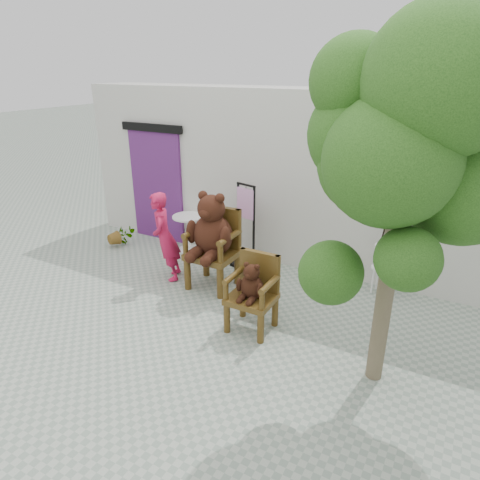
{
  "coord_description": "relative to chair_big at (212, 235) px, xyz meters",
  "views": [
    {
      "loc": [
        2.41,
        -3.93,
        3.34
      ],
      "look_at": [
        -0.37,
        1.2,
        0.95
      ],
      "focal_mm": 32.0,
      "sensor_mm": 36.0,
      "label": 1
    }
  ],
  "objects": [
    {
      "name": "ground_plane",
      "position": [
        0.92,
        -1.31,
        -0.89
      ],
      "size": [
        60.0,
        60.0,
        0.0
      ],
      "primitive_type": "plane",
      "color": "gray",
      "rests_on": "ground"
    },
    {
      "name": "back_wall",
      "position": [
        0.92,
        1.79,
        0.61
      ],
      "size": [
        9.0,
        1.0,
        3.0
      ],
      "primitive_type": "cube",
      "color": "beige",
      "rests_on": "ground"
    },
    {
      "name": "doorway",
      "position": [
        -2.08,
        1.26,
        0.27
      ],
      "size": [
        1.4,
        0.11,
        2.33
      ],
      "color": "#552061",
      "rests_on": "ground"
    },
    {
      "name": "chair_big",
      "position": [
        0.0,
        0.0,
        0.0
      ],
      "size": [
        0.76,
        0.83,
        1.58
      ],
      "color": "#402B0D",
      "rests_on": "ground"
    },
    {
      "name": "chair_small",
      "position": [
        1.1,
        -0.76,
        -0.28
      ],
      "size": [
        0.6,
        0.55,
        1.05
      ],
      "color": "#402B0D",
      "rests_on": "ground"
    },
    {
      "name": "person",
      "position": [
        -0.82,
        -0.14,
        -0.15
      ],
      "size": [
        0.58,
        0.65,
        1.49
      ],
      "primitive_type": "imported",
      "rotation": [
        0.0,
        0.0,
        -1.04
      ],
      "color": "#BD1744",
      "rests_on": "ground"
    },
    {
      "name": "cafe_table",
      "position": [
        -1.17,
        1.0,
        -0.45
      ],
      "size": [
        0.6,
        0.6,
        0.7
      ],
      "rotation": [
        0.0,
        0.0,
        -0.39
      ],
      "color": "white",
      "rests_on": "ground"
    },
    {
      "name": "display_stand",
      "position": [
        0.13,
        0.88,
        -0.31
      ],
      "size": [
        0.52,
        0.45,
        1.51
      ],
      "rotation": [
        0.0,
        0.0,
        -0.24
      ],
      "color": "black",
      "rests_on": "ground"
    },
    {
      "name": "stool_bucket",
      "position": [
        2.43,
        1.04,
        -0.25
      ],
      "size": [
        0.32,
        0.32,
        1.45
      ],
      "rotation": [
        0.0,
        0.0,
        -0.25
      ],
      "color": "white",
      "rests_on": "ground"
    },
    {
      "name": "tree",
      "position": [
        2.83,
        -1.28,
        1.78
      ],
      "size": [
        1.96,
        1.83,
        3.85
      ],
      "rotation": [
        0.0,
        0.0,
        0.18
      ],
      "color": "brown",
      "rests_on": "ground"
    },
    {
      "name": "potted_plant",
      "position": [
        -2.48,
        0.53,
        -0.66
      ],
      "size": [
        0.51,
        0.48,
        0.47
      ],
      "primitive_type": "imported",
      "rotation": [
        0.0,
        0.0,
        -0.32
      ],
      "color": "#193D10",
      "rests_on": "ground"
    }
  ]
}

